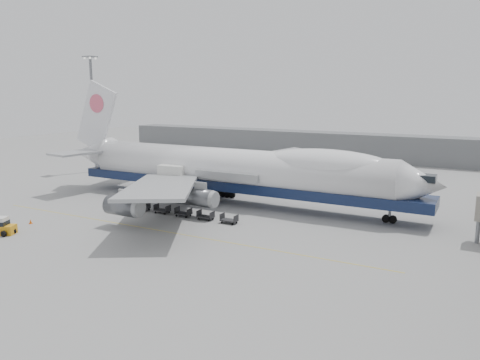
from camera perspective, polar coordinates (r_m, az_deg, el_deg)
The scene contains 14 objects.
ground at distance 66.60m, azimuth -6.07°, elevation -4.91°, with size 260.00×260.00×0.00m, color gray.
apron_line at distance 61.95m, azimuth -9.21°, elevation -6.20°, with size 60.00×0.15×0.01m, color gold.
hangar at distance 132.09m, azimuth 7.56°, elevation 4.41°, with size 110.00×8.00×7.00m, color slate.
floodlight_mast at distance 109.81m, azimuth -17.49°, elevation 8.37°, with size 2.40×2.40×25.43m.
airliner at distance 75.04m, azimuth -0.58°, elevation 1.33°, with size 67.00×55.30×19.98m.
catering_truck at distance 77.79m, azimuth -8.20°, elevation -0.08°, with size 4.87×3.57×6.03m.
baggage_tug at distance 67.05m, azimuth -27.06°, elevation -5.08°, with size 3.42×2.71×2.22m.
traffic_cone at distance 70.69m, azimuth -24.18°, elevation -4.64°, with size 0.44×0.44×0.64m.
dolly_0 at distance 75.62m, azimuth -14.06°, elevation -2.86°, with size 2.30×1.35×1.30m.
dolly_1 at distance 73.15m, azimuth -11.84°, elevation -3.22°, with size 2.30×1.35×1.30m.
dolly_2 at distance 70.80m, azimuth -9.46°, elevation -3.61°, with size 2.30×1.35×1.30m.
dolly_3 at distance 68.59m, azimuth -6.92°, elevation -4.01°, with size 2.30×1.35×1.30m.
dolly_4 at distance 66.52m, azimuth -4.21°, elevation -4.42°, with size 2.30×1.35×1.30m.
dolly_5 at distance 64.61m, azimuth -1.33°, elevation -4.86°, with size 2.30×1.35×1.30m.
Camera 1 is at (36.36, -52.84, 17.95)m, focal length 35.00 mm.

